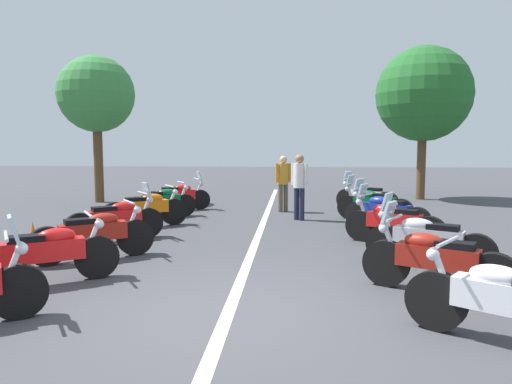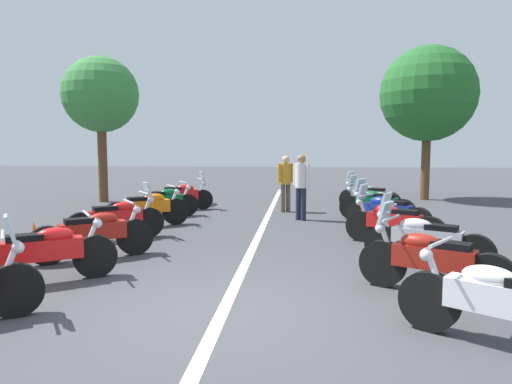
{
  "view_description": "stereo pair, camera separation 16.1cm",
  "coord_description": "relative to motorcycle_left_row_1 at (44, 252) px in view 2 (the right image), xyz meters",
  "views": [
    {
      "loc": [
        -5.32,
        -0.76,
        1.99
      ],
      "look_at": [
        4.28,
        0.0,
        1.04
      ],
      "focal_mm": 32.61,
      "sensor_mm": 36.0,
      "label": 1
    },
    {
      "loc": [
        -5.32,
        -0.92,
        1.99
      ],
      "look_at": [
        4.28,
        0.0,
        1.04
      ],
      "focal_mm": 32.61,
      "sensor_mm": 36.0,
      "label": 2
    }
  ],
  "objects": [
    {
      "name": "ground_plane",
      "position": [
        -0.96,
        -2.77,
        -0.46
      ],
      "size": [
        80.0,
        80.0,
        0.0
      ],
      "primitive_type": "plane",
      "color": "#424247"
    },
    {
      "name": "lane_centre_stripe",
      "position": [
        3.88,
        -2.77,
        -0.46
      ],
      "size": [
        22.33,
        0.16,
        0.01
      ],
      "primitive_type": "cube",
      "color": "beige",
      "rests_on": "ground_plane"
    },
    {
      "name": "motorcycle_left_row_1",
      "position": [
        0.0,
        0.0,
        0.0
      ],
      "size": [
        1.27,
        1.84,
        1.0
      ],
      "rotation": [
        0.0,
        0.0,
        -0.99
      ],
      "color": "black",
      "rests_on": "ground_plane"
    },
    {
      "name": "motorcycle_left_row_2",
      "position": [
        1.47,
        -0.08,
        0.0
      ],
      "size": [
        1.37,
        1.82,
        1.01
      ],
      "rotation": [
        0.0,
        0.0,
        -0.95
      ],
      "color": "black",
      "rests_on": "ground_plane"
    },
    {
      "name": "motorcycle_left_row_3",
      "position": [
        3.13,
        0.16,
        0.01
      ],
      "size": [
        1.34,
        1.75,
        1.22
      ],
      "rotation": [
        0.0,
        0.0,
        -0.93
      ],
      "color": "black",
      "rests_on": "ground_plane"
    },
    {
      "name": "motorcycle_left_row_4",
      "position": [
        4.8,
        0.06,
        0.01
      ],
      "size": [
        1.3,
        1.84,
        1.01
      ],
      "rotation": [
        0.0,
        0.0,
        -0.98
      ],
      "color": "black",
      "rests_on": "ground_plane"
    },
    {
      "name": "motorcycle_left_row_5",
      "position": [
        6.33,
        0.1,
        -0.01
      ],
      "size": [
        1.2,
        1.75,
        0.99
      ],
      "rotation": [
        0.0,
        0.0,
        -1.0
      ],
      "color": "black",
      "rests_on": "ground_plane"
    },
    {
      "name": "motorcycle_left_row_6",
      "position": [
        7.83,
        0.01,
        0.0
      ],
      "size": [
        1.06,
        1.95,
        1.2
      ],
      "rotation": [
        0.0,
        0.0,
        -1.13
      ],
      "color": "black",
      "rests_on": "ground_plane"
    },
    {
      "name": "motorcycle_right_row_0",
      "position": [
        -1.69,
        -5.69,
        0.0
      ],
      "size": [
        1.39,
        1.85,
        1.01
      ],
      "rotation": [
        0.0,
        0.0,
        0.95
      ],
      "color": "black",
      "rests_on": "ground_plane"
    },
    {
      "name": "motorcycle_right_row_1",
      "position": [
        -0.0,
        -5.44,
        0.01
      ],
      "size": [
        1.15,
        1.84,
        1.22
      ],
      "rotation": [
        0.0,
        0.0,
        1.05
      ],
      "color": "black",
      "rests_on": "ground_plane"
    },
    {
      "name": "motorcycle_right_row_2",
      "position": [
        1.42,
        -5.73,
        0.01
      ],
      "size": [
        1.14,
        1.89,
        1.21
      ],
      "rotation": [
        0.0,
        0.0,
        1.07
      ],
      "color": "black",
      "rests_on": "ground_plane"
    },
    {
      "name": "motorcycle_right_row_3",
      "position": [
        3.18,
        -5.55,
        0.01
      ],
      "size": [
        1.17,
        1.84,
        1.21
      ],
      "rotation": [
        0.0,
        0.0,
        1.04
      ],
      "color": "black",
      "rests_on": "ground_plane"
    },
    {
      "name": "motorcycle_right_row_4",
      "position": [
        4.76,
        -5.7,
        0.01
      ],
      "size": [
        1.44,
        1.78,
        1.21
      ],
      "rotation": [
        0.0,
        0.0,
        0.91
      ],
      "color": "black",
      "rests_on": "ground_plane"
    },
    {
      "name": "motorcycle_right_row_5",
      "position": [
        6.22,
        -5.68,
        0.01
      ],
      "size": [
        1.2,
        1.86,
        1.21
      ],
      "rotation": [
        0.0,
        0.0,
        1.03
      ],
      "color": "black",
      "rests_on": "ground_plane"
    },
    {
      "name": "motorcycle_right_row_6",
      "position": [
        7.89,
        -5.74,
        0.02
      ],
      "size": [
        1.35,
        1.71,
        1.22
      ],
      "rotation": [
        0.0,
        0.0,
        0.92
      ],
      "color": "black",
      "rests_on": "ground_plane"
    },
    {
      "name": "traffic_cone_0",
      "position": [
        1.79,
        1.22,
        -0.17
      ],
      "size": [
        0.36,
        0.36,
        0.61
      ],
      "color": "orange",
      "rests_on": "ground_plane"
    },
    {
      "name": "bystander_0",
      "position": [
        7.79,
        -3.25,
        0.54
      ],
      "size": [
        0.32,
        0.47,
        1.7
      ],
      "rotation": [
        0.0,
        0.0,
        0.53
      ],
      "color": "brown",
      "rests_on": "ground_plane"
    },
    {
      "name": "bystander_1",
      "position": [
        6.22,
        -3.71,
        0.59
      ],
      "size": [
        0.36,
        0.44,
        1.77
      ],
      "rotation": [
        0.0,
        0.0,
        5.62
      ],
      "color": "#1E2338",
      "rests_on": "ground_plane"
    },
    {
      "name": "roadside_tree_0",
      "position": [
        11.56,
        -8.33,
        3.43
      ],
      "size": [
        3.49,
        3.49,
        5.65
      ],
      "color": "brown",
      "rests_on": "ground_plane"
    },
    {
      "name": "roadside_tree_1",
      "position": [
        9.76,
        3.36,
        3.32
      ],
      "size": [
        2.66,
        2.66,
        5.14
      ],
      "color": "brown",
      "rests_on": "ground_plane"
    }
  ]
}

